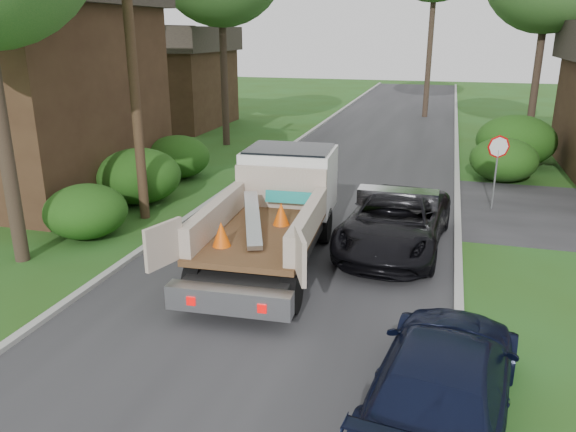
% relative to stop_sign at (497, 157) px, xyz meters
% --- Properties ---
extents(ground, '(120.00, 120.00, 0.00)m').
position_rel_stop_sign_xyz_m(ground, '(-5.20, -9.00, -1.78)').
color(ground, '#294C15').
rests_on(ground, ground).
extents(road, '(8.00, 90.00, 0.02)m').
position_rel_stop_sign_xyz_m(road, '(-5.20, 1.00, -1.77)').
color(road, '#28282B').
rests_on(road, ground).
extents(curb_left, '(0.20, 90.00, 0.12)m').
position_rel_stop_sign_xyz_m(curb_left, '(-9.30, 1.00, -1.72)').
color(curb_left, '#9E9E99').
rests_on(curb_left, ground).
extents(curb_right, '(0.20, 90.00, 0.12)m').
position_rel_stop_sign_xyz_m(curb_right, '(-1.10, 1.00, -1.72)').
color(curb_right, '#9E9E99').
rests_on(curb_right, ground).
extents(stop_sign, '(0.71, 0.32, 2.48)m').
position_rel_stop_sign_xyz_m(stop_sign, '(0.00, 0.00, 0.00)').
color(stop_sign, slate).
rests_on(stop_sign, ground).
extents(utility_pole, '(2.42, 1.25, 10.00)m').
position_rel_stop_sign_xyz_m(utility_pole, '(-10.68, -4.02, 3.40)').
color(utility_pole, '#382619').
rests_on(utility_pole, ground).
extents(house_left_near, '(9.72, 8.64, 8.40)m').
position_rel_stop_sign_xyz_m(house_left_near, '(-17.20, -2.00, 2.50)').
color(house_left_near, '#372216').
rests_on(house_left_near, ground).
extents(house_left_far, '(7.56, 7.56, 6.00)m').
position_rel_stop_sign_xyz_m(house_left_far, '(-18.70, 13.00, 1.27)').
color(house_left_far, '#372216').
rests_on(house_left_far, ground).
extents(hedge_left_a, '(2.34, 2.34, 1.53)m').
position_rel_stop_sign_xyz_m(hedge_left_a, '(-11.40, -6.00, -1.01)').
color(hedge_left_a, '#17420F').
rests_on(hedge_left_a, ground).
extents(hedge_left_b, '(2.86, 2.86, 1.87)m').
position_rel_stop_sign_xyz_m(hedge_left_b, '(-11.70, -2.50, -0.84)').
color(hedge_left_b, '#17420F').
rests_on(hedge_left_b, ground).
extents(hedge_left_c, '(2.60, 2.60, 1.70)m').
position_rel_stop_sign_xyz_m(hedge_left_c, '(-12.00, 1.00, -0.93)').
color(hedge_left_c, '#17420F').
rests_on(hedge_left_c, ground).
extents(hedge_right_a, '(2.60, 2.60, 1.70)m').
position_rel_stop_sign_xyz_m(hedge_right_a, '(0.60, 4.00, -0.93)').
color(hedge_right_a, '#17420F').
rests_on(hedge_right_a, ground).
extents(hedge_right_b, '(3.38, 3.38, 2.21)m').
position_rel_stop_sign_xyz_m(hedge_right_b, '(1.30, 7.00, -0.67)').
color(hedge_right_b, '#17420F').
rests_on(hedge_right_b, ground).
extents(flatbed_truck, '(3.20, 6.97, 2.59)m').
position_rel_stop_sign_xyz_m(flatbed_truck, '(-5.76, -5.58, -0.37)').
color(flatbed_truck, black).
rests_on(flatbed_truck, ground).
extents(black_pickup, '(2.95, 5.68, 1.53)m').
position_rel_stop_sign_xyz_m(black_pickup, '(-2.80, -4.50, -1.01)').
color(black_pickup, black).
rests_on(black_pickup, ground).
extents(navy_suv, '(2.64, 5.19, 1.44)m').
position_rel_stop_sign_xyz_m(navy_suv, '(-1.40, -11.50, -1.06)').
color(navy_suv, black).
rests_on(navy_suv, ground).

